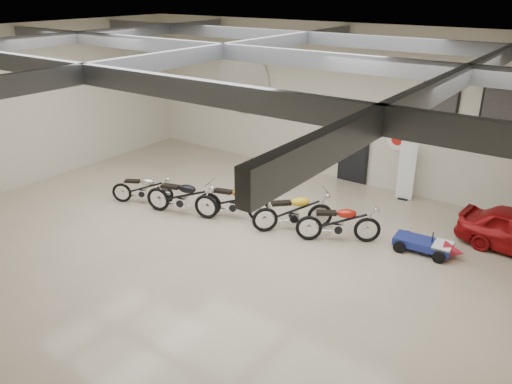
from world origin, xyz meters
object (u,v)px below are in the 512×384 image
Objects in this scene: motorcycle_yellow at (293,211)px; banner_stand at (407,171)px; motorcycle_black at (181,196)px; go_kart at (429,242)px; motorcycle_silver at (142,188)px; motorcycle_gold at (234,201)px; motorcycle_red at (338,222)px.

banner_stand is at bearing 21.02° from motorcycle_yellow.
go_kart is at bearing 0.47° from motorcycle_black.
motorcycle_gold reaches higher than motorcycle_silver.
motorcycle_black reaches higher than motorcycle_yellow.
motorcycle_silver is 0.88× the size of motorcycle_red.
motorcycle_silver is 1.11× the size of go_kart.
go_kart is at bearing -12.89° from motorcycle_red.
motorcycle_yellow is 1.28m from motorcycle_red.
motorcycle_silver is at bearing 177.34° from motorcycle_gold.
motorcycle_black is at bearing -171.97° from motorcycle_gold.
go_kart is (1.69, -2.87, -0.61)m from banner_stand.
motorcycle_black is at bearing 163.12° from motorcycle_red.
motorcycle_gold is 1.72m from motorcycle_yellow.
motorcycle_yellow is at bearing -14.72° from motorcycle_silver.
go_kart is (7.90, 1.96, -0.18)m from motorcycle_silver.
motorcycle_black is at bearing -167.56° from go_kart.
motorcycle_yellow is 3.47m from go_kart.
motorcycle_black is 1.04× the size of motorcycle_red.
banner_stand is 0.86× the size of motorcycle_yellow.
motorcycle_yellow is 1.28× the size of go_kart.
go_kart is at bearing -30.69° from motorcycle_yellow.
motorcycle_black is 1.52m from motorcycle_gold.
motorcycle_yellow is at bearing -169.73° from go_kart.
motorcycle_yellow reaches higher than motorcycle_red.
motorcycle_red is at bearing -103.85° from banner_stand.
banner_stand is at bearing 51.85° from motorcycle_red.
motorcycle_red is (4.31, 1.15, -0.02)m from motorcycle_black.
banner_stand is 4.08m from motorcycle_yellow.
motorcycle_black is 4.46m from motorcycle_red.
motorcycle_silver is 0.88× the size of motorcycle_gold.
motorcycle_black is at bearing -24.76° from motorcycle_silver.
motorcycle_yellow reaches higher than motorcycle_gold.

